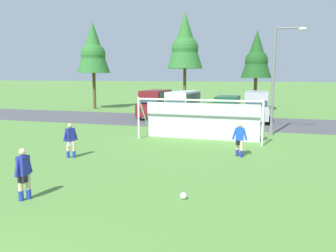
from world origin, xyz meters
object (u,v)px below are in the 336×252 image
Objects in this scene: parked_car_slot_left at (183,105)px; parked_car_slot_far_left at (155,103)px; player_striker_near at (24,174)px; player_midfield_center at (240,140)px; parked_car_slot_center_left at (227,109)px; street_lamp at (276,80)px; player_defender_far at (71,140)px; soccer_goal at (200,119)px; soccer_ball at (183,196)px; parked_car_slot_center at (256,106)px.

parked_car_slot_far_left is at bearing 152.47° from parked_car_slot_left.
player_striker_near is 0.34× the size of parked_car_slot_far_left.
player_midfield_center is 12.27m from parked_car_slot_center_left.
parked_car_slot_left reaches higher than player_striker_near.
player_defender_far is at bearing -134.20° from street_lamp.
soccer_goal reaches higher than player_midfield_center.
player_midfield_center is 0.24× the size of street_lamp.
street_lamp reaches higher than player_defender_far.
street_lamp reaches higher than soccer_ball.
street_lamp is at bearing 77.26° from player_midfield_center.
soccer_goal is 12.10m from player_striker_near.
parked_car_slot_center reaches higher than player_striker_near.
player_striker_near is at bearing -162.49° from soccer_ball.
parked_car_slot_far_left is at bearing 98.20° from player_striker_near.
soccer_ball is 6.56m from player_midfield_center.
player_midfield_center is at bearing 80.53° from soccer_ball.
parked_car_slot_center_left is at bearing 125.45° from street_lamp.
soccer_goal is 4.55× the size of player_midfield_center.
soccer_goal is (-1.63, 10.20, 1.18)m from soccer_ball.
player_striker_near and player_midfield_center have the same top height.
soccer_goal is 1.55× the size of parked_car_slot_far_left.
soccer_goal is 4.55× the size of player_defender_far.
player_defender_far is at bearing -161.38° from player_midfield_center.
street_lamp is at bearing -33.69° from parked_car_slot_left.
parked_car_slot_far_left reaches higher than player_midfield_center.
player_defender_far is at bearing -85.36° from parked_car_slot_far_left.
player_striker_near is 21.46m from parked_car_slot_far_left.
player_striker_near is 16.69m from street_lamp.
soccer_goal is at bearing 75.18° from player_striker_near.
parked_car_slot_left is 3.69m from parked_car_slot_center_left.
player_striker_near and player_defender_far have the same top height.
player_defender_far is 0.36× the size of parked_car_slot_center_left.
street_lamp is (2.61, 13.25, 3.45)m from soccer_ball.
player_midfield_center is 13.15m from parked_car_slot_left.
soccer_goal is 1.52× the size of parked_car_slot_center.
parked_car_slot_far_left is at bearing 94.64° from player_defender_far.
player_midfield_center is (1.07, 6.43, 0.71)m from soccer_ball.
parked_car_slot_center_left is (3.60, 19.99, 0.29)m from player_striker_near.
parked_car_slot_center_left reaches higher than player_defender_far.
parked_car_slot_center_left reaches higher than player_midfield_center.
soccer_goal is 1.62× the size of parked_car_slot_center_left.
player_midfield_center is (5.79, 7.92, 0.00)m from player_striker_near.
parked_car_slot_left is 1.01× the size of parked_car_slot_center.
street_lamp is (1.54, 6.82, 2.73)m from player_midfield_center.
parked_car_slot_left is (2.99, -1.56, 0.00)m from parked_car_slot_far_left.
parked_car_slot_far_left and parked_car_slot_left have the same top height.
parked_car_slot_center is (8.87, 0.10, 0.00)m from parked_car_slot_far_left.
street_lamp is at bearing 35.70° from soccer_goal.
parked_car_slot_far_left is at bearing 169.42° from parked_car_slot_center_left.
parked_car_slot_far_left is at bearing 148.00° from street_lamp.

